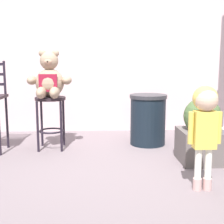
{
  "coord_description": "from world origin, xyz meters",
  "views": [
    {
      "loc": [
        -0.18,
        -3.49,
        1.19
      ],
      "look_at": [
        -0.01,
        0.08,
        0.61
      ],
      "focal_mm": 50.0,
      "sensor_mm": 36.0,
      "label": 1
    }
  ],
  "objects_px": {
    "teddy_bear": "(49,80)",
    "planter_with_shrub": "(202,133)",
    "bar_stool_with_teddy": "(51,111)",
    "child_walking": "(205,115)",
    "trash_bin": "(148,119)"
  },
  "relations": [
    {
      "from": "trash_bin",
      "to": "planter_with_shrub",
      "type": "height_order",
      "value": "planter_with_shrub"
    },
    {
      "from": "bar_stool_with_teddy",
      "to": "child_walking",
      "type": "bearing_deg",
      "value": -42.74
    },
    {
      "from": "bar_stool_with_teddy",
      "to": "child_walking",
      "type": "xyz_separation_m",
      "value": [
        1.61,
        -1.49,
        0.19
      ]
    },
    {
      "from": "child_walking",
      "to": "planter_with_shrub",
      "type": "xyz_separation_m",
      "value": [
        0.26,
        0.83,
        -0.35
      ]
    },
    {
      "from": "trash_bin",
      "to": "bar_stool_with_teddy",
      "type": "bearing_deg",
      "value": -172.81
    },
    {
      "from": "child_walking",
      "to": "planter_with_shrub",
      "type": "height_order",
      "value": "child_walking"
    },
    {
      "from": "bar_stool_with_teddy",
      "to": "trash_bin",
      "type": "bearing_deg",
      "value": 7.19
    },
    {
      "from": "teddy_bear",
      "to": "child_walking",
      "type": "relative_size",
      "value": 0.65
    },
    {
      "from": "child_walking",
      "to": "trash_bin",
      "type": "distance_m",
      "value": 1.71
    },
    {
      "from": "teddy_bear",
      "to": "planter_with_shrub",
      "type": "xyz_separation_m",
      "value": [
        1.87,
        -0.63,
        -0.6
      ]
    },
    {
      "from": "bar_stool_with_teddy",
      "to": "child_walking",
      "type": "distance_m",
      "value": 2.2
    },
    {
      "from": "child_walking",
      "to": "trash_bin",
      "type": "xyz_separation_m",
      "value": [
        -0.25,
        1.66,
        -0.34
      ]
    },
    {
      "from": "bar_stool_with_teddy",
      "to": "teddy_bear",
      "type": "relative_size",
      "value": 1.14
    },
    {
      "from": "teddy_bear",
      "to": "planter_with_shrub",
      "type": "bearing_deg",
      "value": -18.66
    },
    {
      "from": "bar_stool_with_teddy",
      "to": "trash_bin",
      "type": "distance_m",
      "value": 1.38
    }
  ]
}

